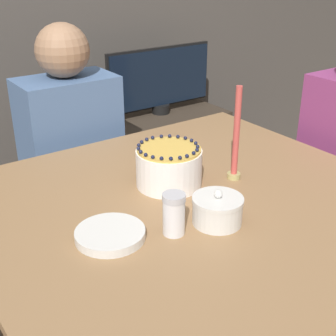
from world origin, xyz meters
TOP-DOWN VIEW (x-y plane):
  - dining_table at (0.00, 0.00)m, footprint 1.28×1.19m
  - cake at (-0.00, 0.13)m, footprint 0.21×0.21m
  - sugar_bowl at (-0.03, -0.14)m, footprint 0.14×0.14m
  - sugar_shaker at (-0.16, -0.11)m, footprint 0.06×0.06m
  - plate_stack at (-0.31, -0.04)m, footprint 0.19×0.19m
  - candle at (0.20, 0.05)m, footprint 0.04×0.04m
  - person_man_blue_shirt at (-0.04, 0.80)m, footprint 0.40×0.34m
  - side_cabinet at (0.65, 1.13)m, footprint 0.69×0.45m
  - tv_monitor at (0.65, 1.13)m, footprint 0.66×0.10m

SIDE VIEW (x-z plane):
  - side_cabinet at x=0.65m, z-range 0.00..0.62m
  - person_man_blue_shirt at x=-0.04m, z-range -0.08..1.14m
  - dining_table at x=0.00m, z-range 0.28..1.05m
  - plate_stack at x=-0.31m, z-range 0.77..0.80m
  - sugar_bowl at x=-0.03m, z-range 0.76..0.86m
  - tv_monitor at x=0.65m, z-range 0.63..1.00m
  - sugar_shaker at x=-0.16m, z-range 0.77..0.89m
  - cake at x=0.00m, z-range 0.77..0.91m
  - candle at x=0.20m, z-range 0.75..1.06m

